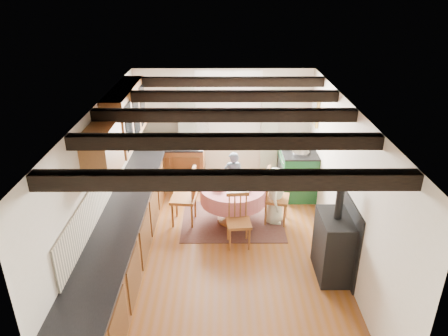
{
  "coord_description": "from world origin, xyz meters",
  "views": [
    {
      "loc": [
        -0.03,
        -5.47,
        4.02
      ],
      "look_at": [
        0.0,
        0.8,
        1.15
      ],
      "focal_mm": 33.47,
      "sensor_mm": 36.0,
      "label": 1
    }
  ],
  "objects_px": {
    "child_right": "(275,196)",
    "aga_range": "(297,171)",
    "dining_table": "(233,204)",
    "chair_right": "(277,196)",
    "chair_left": "(183,196)",
    "cast_iron_stove": "(336,230)",
    "child_far": "(233,177)",
    "cup": "(248,187)",
    "chair_near": "(239,221)"
  },
  "relations": [
    {
      "from": "dining_table",
      "to": "chair_right",
      "type": "xyz_separation_m",
      "value": [
        0.77,
        -0.01,
        0.16
      ]
    },
    {
      "from": "chair_left",
      "to": "child_right",
      "type": "relative_size",
      "value": 1.0
    },
    {
      "from": "chair_right",
      "to": "child_far",
      "type": "xyz_separation_m",
      "value": [
        -0.75,
        0.74,
        0.02
      ]
    },
    {
      "from": "chair_left",
      "to": "cup",
      "type": "bearing_deg",
      "value": 91.55
    },
    {
      "from": "cast_iron_stove",
      "to": "cup",
      "type": "distance_m",
      "value": 1.79
    },
    {
      "from": "dining_table",
      "to": "cup",
      "type": "height_order",
      "value": "cup"
    },
    {
      "from": "dining_table",
      "to": "child_right",
      "type": "relative_size",
      "value": 1.1
    },
    {
      "from": "dining_table",
      "to": "cast_iron_stove",
      "type": "height_order",
      "value": "cast_iron_stove"
    },
    {
      "from": "chair_left",
      "to": "cast_iron_stove",
      "type": "distance_m",
      "value": 2.72
    },
    {
      "from": "chair_right",
      "to": "aga_range",
      "type": "xyz_separation_m",
      "value": [
        0.54,
        1.12,
        -0.02
      ]
    },
    {
      "from": "chair_near",
      "to": "aga_range",
      "type": "bearing_deg",
      "value": 51.06
    },
    {
      "from": "chair_near",
      "to": "chair_left",
      "type": "relative_size",
      "value": 0.86
    },
    {
      "from": "chair_near",
      "to": "cast_iron_stove",
      "type": "relative_size",
      "value": 0.6
    },
    {
      "from": "child_far",
      "to": "cup",
      "type": "xyz_separation_m",
      "value": [
        0.23,
        -0.84,
        0.22
      ]
    },
    {
      "from": "chair_near",
      "to": "child_far",
      "type": "xyz_separation_m",
      "value": [
        -0.05,
        1.47,
        0.07
      ]
    },
    {
      "from": "dining_table",
      "to": "child_right",
      "type": "height_order",
      "value": "child_right"
    },
    {
      "from": "dining_table",
      "to": "child_far",
      "type": "distance_m",
      "value": 0.75
    },
    {
      "from": "dining_table",
      "to": "child_far",
      "type": "xyz_separation_m",
      "value": [
        0.02,
        0.73,
        0.17
      ]
    },
    {
      "from": "aga_range",
      "to": "child_right",
      "type": "xyz_separation_m",
      "value": [
        -0.57,
        -1.12,
        0.04
      ]
    },
    {
      "from": "cast_iron_stove",
      "to": "cup",
      "type": "xyz_separation_m",
      "value": [
        -1.17,
        1.36,
        -0.01
      ]
    },
    {
      "from": "cast_iron_stove",
      "to": "aga_range",
      "type": "bearing_deg",
      "value": 92.44
    },
    {
      "from": "chair_left",
      "to": "cup",
      "type": "height_order",
      "value": "chair_left"
    },
    {
      "from": "chair_left",
      "to": "child_right",
      "type": "xyz_separation_m",
      "value": [
        1.61,
        0.02,
        0.0
      ]
    },
    {
      "from": "child_right",
      "to": "cup",
      "type": "height_order",
      "value": "child_right"
    },
    {
      "from": "chair_left",
      "to": "chair_right",
      "type": "bearing_deg",
      "value": 96.56
    },
    {
      "from": "dining_table",
      "to": "chair_left",
      "type": "height_order",
      "value": "chair_left"
    },
    {
      "from": "dining_table",
      "to": "aga_range",
      "type": "bearing_deg",
      "value": 40.31
    },
    {
      "from": "child_right",
      "to": "aga_range",
      "type": "bearing_deg",
      "value": -18.35
    },
    {
      "from": "chair_left",
      "to": "child_far",
      "type": "bearing_deg",
      "value": 136.24
    },
    {
      "from": "cup",
      "to": "child_right",
      "type": "bearing_deg",
      "value": 12.14
    },
    {
      "from": "dining_table",
      "to": "chair_right",
      "type": "bearing_deg",
      "value": -0.38
    },
    {
      "from": "aga_range",
      "to": "cast_iron_stove",
      "type": "distance_m",
      "value": 2.6
    },
    {
      "from": "cast_iron_stove",
      "to": "child_right",
      "type": "xyz_separation_m",
      "value": [
        -0.68,
        1.46,
        -0.23
      ]
    },
    {
      "from": "chair_near",
      "to": "dining_table",
      "type": "bearing_deg",
      "value": 90.69
    },
    {
      "from": "chair_right",
      "to": "cup",
      "type": "distance_m",
      "value": 0.58
    },
    {
      "from": "aga_range",
      "to": "child_right",
      "type": "distance_m",
      "value": 1.26
    },
    {
      "from": "chair_left",
      "to": "chair_near",
      "type": "bearing_deg",
      "value": 58.99
    },
    {
      "from": "chair_right",
      "to": "dining_table",
      "type": "bearing_deg",
      "value": 102.23
    },
    {
      "from": "chair_right",
      "to": "cast_iron_stove",
      "type": "bearing_deg",
      "value": -143.52
    },
    {
      "from": "chair_near",
      "to": "chair_left",
      "type": "bearing_deg",
      "value": 138.05
    },
    {
      "from": "cast_iron_stove",
      "to": "dining_table",
      "type": "bearing_deg",
      "value": 134.06
    },
    {
      "from": "chair_right",
      "to": "cup",
      "type": "bearing_deg",
      "value": 114.06
    },
    {
      "from": "aga_range",
      "to": "cup",
      "type": "bearing_deg",
      "value": -130.86
    },
    {
      "from": "chair_left",
      "to": "child_far",
      "type": "relative_size",
      "value": 1.0
    },
    {
      "from": "dining_table",
      "to": "chair_right",
      "type": "relative_size",
      "value": 1.14
    },
    {
      "from": "chair_near",
      "to": "child_far",
      "type": "distance_m",
      "value": 1.47
    },
    {
      "from": "cast_iron_stove",
      "to": "cup",
      "type": "height_order",
      "value": "cast_iron_stove"
    },
    {
      "from": "child_right",
      "to": "cup",
      "type": "distance_m",
      "value": 0.54
    },
    {
      "from": "child_far",
      "to": "cup",
      "type": "relative_size",
      "value": 10.67
    },
    {
      "from": "cast_iron_stove",
      "to": "child_far",
      "type": "height_order",
      "value": "cast_iron_stove"
    }
  ]
}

